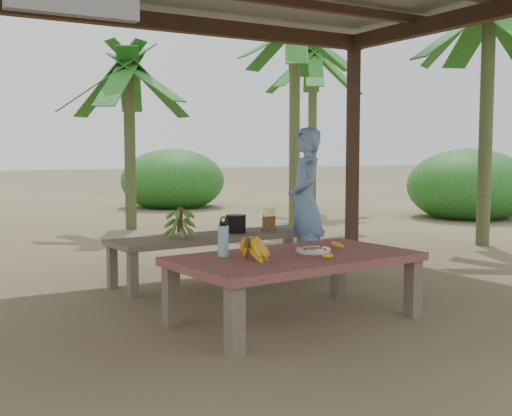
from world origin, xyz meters
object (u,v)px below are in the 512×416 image
ripe_banana_bunch (247,248)px  cooking_pot (236,224)px  bench (220,240)px  woman (305,201)px  water_flask (223,240)px  plate (313,250)px  work_table (295,263)px

ripe_banana_bunch → cooking_pot: ripe_banana_bunch is taller
bench → woman: woman is taller
water_flask → woman: woman is taller
ripe_banana_bunch → woman: (1.53, 1.50, 0.17)m
bench → water_flask: (-0.71, -1.46, 0.23)m
plate → ripe_banana_bunch: bearing=-175.7°
work_table → ripe_banana_bunch: ripe_banana_bunch is taller
work_table → ripe_banana_bunch: bearing=178.8°
plate → water_flask: 0.70m
bench → water_flask: 1.64m
plate → bench: bearing=88.3°
plate → woman: 1.75m
water_flask → woman: bearing=38.3°
water_flask → woman: (1.60, 1.26, 0.13)m
ripe_banana_bunch → woman: bearing=44.5°
ripe_banana_bunch → water_flask: size_ratio=0.98×
woman → work_table: bearing=-16.3°
ripe_banana_bunch → bench: bearing=69.2°
bench → water_flask: water_flask is taller
woman → ripe_banana_bunch: bearing=-25.0°
water_flask → plate: bearing=-16.6°
cooking_pot → woman: size_ratio=0.13×
woman → bench: bearing=-82.1°
bench → plate: size_ratio=8.52×
work_table → woman: size_ratio=1.25×
bench → ripe_banana_bunch: 1.83m
bench → woman: size_ratio=1.48×
ripe_banana_bunch → plate: size_ratio=1.10×
cooking_pot → woman: (0.68, -0.24, 0.22)m
ripe_banana_bunch → plate: (0.60, 0.04, -0.07)m
ripe_banana_bunch → water_flask: 0.25m
woman → plate: bearing=-12.1°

